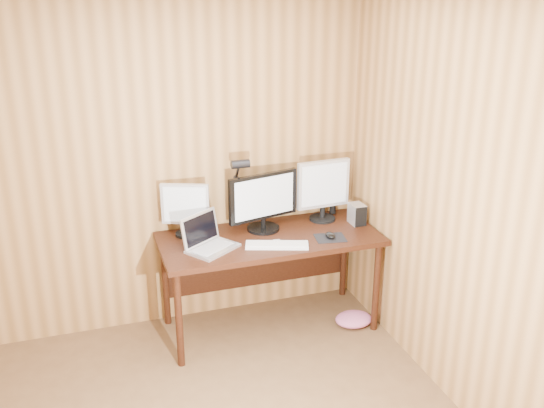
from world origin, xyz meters
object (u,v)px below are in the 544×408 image
mouse (330,235)px  phone (277,243)px  monitor_left (185,208)px  laptop (207,240)px  monitor_center (263,201)px  keyboard (277,245)px  speaker (333,206)px  hard_drive (357,214)px  desk_lamp (238,182)px  monitor_right (323,188)px  desk (267,248)px

mouse → phone: bearing=170.0°
monitor_left → laptop: size_ratio=0.93×
monitor_center → keyboard: size_ratio=1.20×
speaker → hard_drive: bearing=-71.5°
keyboard → desk_lamp: 0.57m
phone → desk_lamp: size_ratio=0.17×
laptop → speaker: size_ratio=3.47×
mouse → monitor_right: bearing=71.0°
monitor_center → keyboard: monitor_center is taller
hard_drive → speaker: 0.28m
monitor_left → laptop: monitor_left is taller
monitor_left → desk_lamp: (0.41, 0.02, 0.15)m
monitor_center → monitor_right: bearing=-8.1°
laptop → hard_drive: size_ratio=2.69×
hard_drive → phone: 0.72m
monitor_center → monitor_left: size_ratio=1.40×
monitor_left → keyboard: size_ratio=0.86×
hard_drive → keyboard: bearing=-164.0°
monitor_left → keyboard: (0.57, -0.40, -0.20)m
monitor_left → desk_lamp: desk_lamp is taller
monitor_left → keyboard: 0.72m
hard_drive → desk_lamp: (-0.88, 0.21, 0.28)m
monitor_left → desk_lamp: bearing=24.5°
monitor_left → mouse: 1.07m
desk → phone: 0.24m
laptop → phone: (0.49, -0.08, -0.05)m
hard_drive → monitor_left: bearing=171.4°
desk → speaker: bearing=19.3°
speaker → keyboard: bearing=-143.2°
monitor_right → desk_lamp: (-0.66, 0.05, 0.10)m
desk_lamp → monitor_left: bearing=-174.5°
monitor_right → mouse: (-0.09, -0.35, -0.24)m
speaker → desk_lamp: bearing=-176.0°
monitor_center → speaker: 0.67m
speaker → monitor_left: bearing=-176.3°
hard_drive → desk_lamp: desk_lamp is taller
monitor_right → speaker: bearing=34.3°
phone → desk_lamp: desk_lamp is taller
phone → speaker: speaker is taller
keyboard → phone: keyboard is taller
laptop → keyboard: 0.49m
monitor_center → monitor_right: size_ratio=1.16×
keyboard → speaker: speaker is taller
monitor_center → speaker: bearing=0.0°
mouse → desk_lamp: bearing=139.5°
laptop → keyboard: size_ratio=0.92×
monitor_center → mouse: monitor_center is taller
desk_lamp → desk: bearing=-42.1°
mouse → hard_drive: bearing=27.3°
phone → speaker: bearing=43.5°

